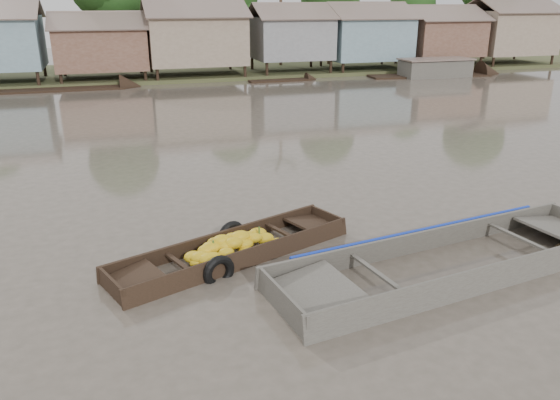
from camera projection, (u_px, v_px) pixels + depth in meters
name	position (u px, v px, depth m)	size (l,w,h in m)	color
ground	(301.00, 259.00, 11.70)	(120.00, 120.00, 0.00)	#51493E
riverbank	(197.00, 31.00, 40.04)	(120.00, 12.47, 10.22)	#384723
banana_boat	(231.00, 251.00, 11.73)	(5.68, 3.22, 0.77)	black
viewer_boat	(453.00, 266.00, 11.27)	(8.28, 3.26, 0.65)	#46423B
distant_boats	(382.00, 77.00, 37.56)	(35.07, 15.55, 1.38)	black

